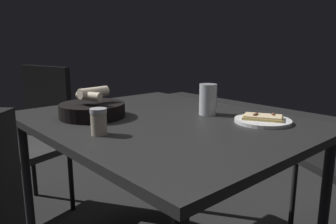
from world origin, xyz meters
TOP-DOWN VIEW (x-y plane):
  - dining_table at (0.00, 0.00)m, footprint 0.92×1.17m
  - pizza_plate at (0.26, -0.31)m, footprint 0.22×0.22m
  - bread_basket at (-0.20, 0.22)m, footprint 0.28×0.28m
  - beer_glass at (0.20, -0.07)m, footprint 0.08×0.08m
  - pepper_shaker at (-0.32, -0.03)m, footprint 0.06×0.06m
  - chair_spare at (-0.19, 1.00)m, footprint 0.54×0.54m

SIDE VIEW (x-z plane):
  - chair_spare at x=-0.19m, z-range 0.06..0.97m
  - dining_table at x=0.00m, z-range 0.31..1.06m
  - pizza_plate at x=0.26m, z-range 0.74..0.78m
  - bread_basket at x=-0.20m, z-range 0.72..0.85m
  - pepper_shaker at x=-0.32m, z-range 0.74..0.83m
  - beer_glass at x=0.20m, z-range 0.74..0.87m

